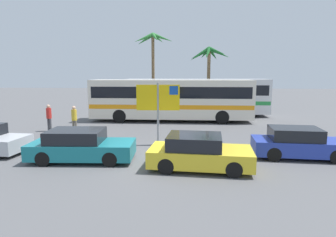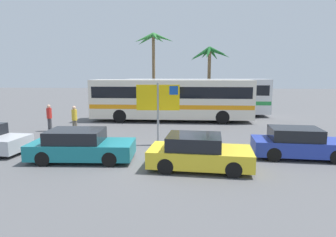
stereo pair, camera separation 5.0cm
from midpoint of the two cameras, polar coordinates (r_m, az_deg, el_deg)
The scene contains 11 objects.
ground at distance 12.38m, azimuth -0.23°, elevation -8.35°, with size 120.00×120.00×0.00m, color #565659.
bus_front_coach at distance 22.34m, azimuth 0.56°, elevation 4.05°, with size 12.24×2.51×3.17m.
bus_rear_coach at distance 25.51m, azimuth 5.56°, elevation 4.61°, with size 12.24×2.51×3.17m.
ferry_sign at distance 14.75m, azimuth -1.89°, elevation 3.66°, with size 2.20×0.14×3.20m.
car_blue at distance 13.94m, azimuth 24.20°, elevation -4.48°, with size 4.10×1.96×1.32m.
car_yellow at distance 11.35m, azimuth 5.97°, elevation -6.66°, with size 4.08×2.21×1.32m.
car_teal at distance 12.86m, azimuth -16.89°, elevation -5.15°, with size 4.39×2.02×1.32m.
pedestrian_crossing_lot at distance 18.56m, azimuth -18.05°, elevation 0.20°, with size 0.32×0.32×1.71m.
pedestrian_by_bus at distance 19.92m, azimuth -22.45°, elevation 0.54°, with size 0.32×0.32×1.71m.
palm_tree_seaside at distance 29.25m, azimuth 7.97°, elevation 11.68°, with size 4.08×4.10×6.25m.
palm_tree_inland at distance 31.41m, azimuth -3.02°, elevation 13.76°, with size 4.14×4.11×7.88m.
Camera 1 is at (0.84, -11.80, 3.67)m, focal length 30.97 mm.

